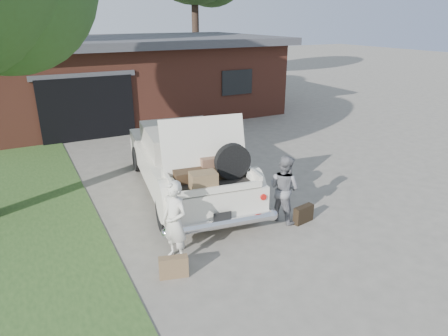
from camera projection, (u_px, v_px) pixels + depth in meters
name	position (u px, v px, depth m)	size (l,w,h in m)	color
ground	(237.00, 226.00, 8.39)	(90.00, 90.00, 0.00)	gray
house	(129.00, 76.00, 17.71)	(12.80, 7.80, 3.30)	brown
sedan	(186.00, 161.00, 9.80)	(2.84, 5.69, 2.23)	silver
woman_left	(175.00, 222.00, 6.98)	(0.55, 0.36, 1.51)	silver
woman_right	(284.00, 188.00, 8.40)	(0.71, 0.55, 1.46)	slate
suitcase_left	(174.00, 267.00, 6.68)	(0.49, 0.16, 0.38)	brown
suitcase_right	(303.00, 214.00, 8.48)	(0.48, 0.15, 0.37)	black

